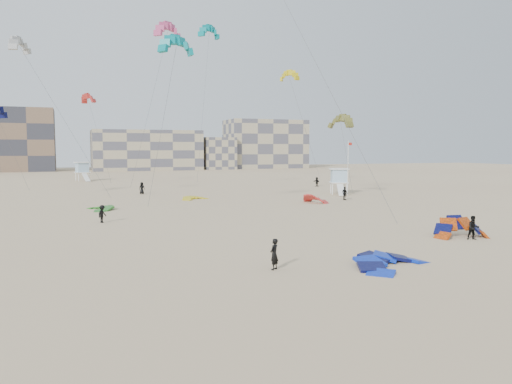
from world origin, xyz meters
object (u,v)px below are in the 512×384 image
object	(u,v)px
kite_ground_blue	(390,266)
lifeguard_tower_near	(339,181)
kite_ground_orange	(461,237)
kitesurfer_main	(274,254)

from	to	relation	value
kite_ground_blue	lifeguard_tower_near	bearing A→B (deg)	36.17
kite_ground_orange	kitesurfer_main	distance (m)	17.13
kite_ground_blue	kitesurfer_main	bearing A→B (deg)	139.17
kitesurfer_main	kite_ground_orange	bearing A→B (deg)	154.35
kite_ground_orange	kite_ground_blue	bearing A→B (deg)	-141.47
kitesurfer_main	kite_ground_blue	bearing A→B (deg)	126.81
kite_ground_blue	kite_ground_orange	bearing A→B (deg)	1.63
kite_ground_blue	kitesurfer_main	distance (m)	6.58
kite_ground_blue	lifeguard_tower_near	distance (m)	44.07
kite_ground_blue	kite_ground_orange	distance (m)	11.72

